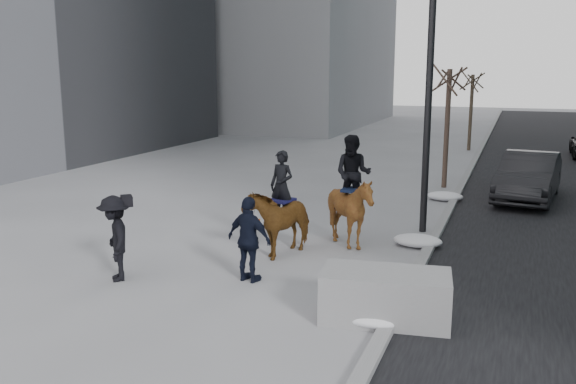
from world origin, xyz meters
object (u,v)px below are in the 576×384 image
at_px(planter, 385,296).
at_px(car_near, 529,177).
at_px(mounted_right, 351,203).
at_px(mounted_left, 280,215).

height_order(planter, car_near, car_near).
xyz_separation_m(planter, mounted_right, (-1.70, 4.06, 0.65)).
xyz_separation_m(planter, mounted_left, (-3.14, 3.03, 0.46)).
bearing_deg(car_near, planter, -94.44).
distance_m(planter, mounted_right, 4.45).
xyz_separation_m(car_near, mounted_left, (-5.49, -8.33, 0.11)).
bearing_deg(planter, mounted_left, 135.98).
bearing_deg(planter, mounted_right, 112.73).
relative_size(mounted_left, mounted_right, 0.88).
relative_size(planter, mounted_left, 0.90).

